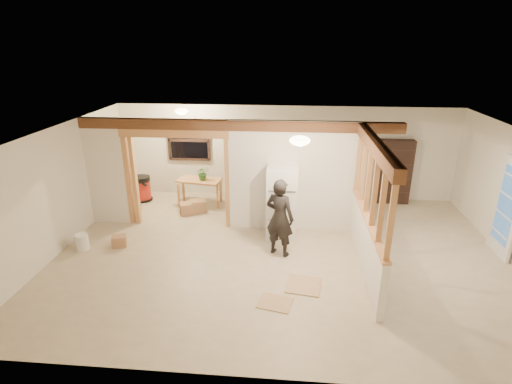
# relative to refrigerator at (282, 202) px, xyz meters

# --- Properties ---
(floor) EXTENTS (9.00, 6.50, 0.01)m
(floor) POSITION_rel_refrigerator_xyz_m (0.00, -0.82, -0.80)
(floor) COLOR beige
(floor) RESTS_ON ground
(ceiling) EXTENTS (9.00, 6.50, 0.01)m
(ceiling) POSITION_rel_refrigerator_xyz_m (0.00, -0.82, 1.71)
(ceiling) COLOR white
(wall_back) EXTENTS (9.00, 0.01, 2.50)m
(wall_back) POSITION_rel_refrigerator_xyz_m (0.00, 2.43, 0.46)
(wall_back) COLOR silver
(wall_back) RESTS_ON floor
(wall_front) EXTENTS (9.00, 0.01, 2.50)m
(wall_front) POSITION_rel_refrigerator_xyz_m (0.00, -4.07, 0.46)
(wall_front) COLOR silver
(wall_front) RESTS_ON floor
(wall_left) EXTENTS (0.01, 6.50, 2.50)m
(wall_left) POSITION_rel_refrigerator_xyz_m (-4.50, -0.82, 0.46)
(wall_left) COLOR silver
(wall_left) RESTS_ON floor
(partition_left_stub) EXTENTS (0.90, 0.12, 2.50)m
(partition_left_stub) POSITION_rel_refrigerator_xyz_m (-4.05, 0.38, 0.46)
(partition_left_stub) COLOR silver
(partition_left_stub) RESTS_ON floor
(partition_center) EXTENTS (2.80, 0.12, 2.50)m
(partition_center) POSITION_rel_refrigerator_xyz_m (0.20, 0.38, 0.46)
(partition_center) COLOR silver
(partition_center) RESTS_ON floor
(doorway_frame) EXTENTS (2.46, 0.14, 2.20)m
(doorway_frame) POSITION_rel_refrigerator_xyz_m (-2.40, 0.38, 0.31)
(doorway_frame) COLOR tan
(doorway_frame) RESTS_ON floor
(header_beam_back) EXTENTS (7.00, 0.18, 0.22)m
(header_beam_back) POSITION_rel_refrigerator_xyz_m (-1.00, 0.38, 1.59)
(header_beam_back) COLOR brown
(header_beam_back) RESTS_ON ceiling
(header_beam_right) EXTENTS (0.18, 3.30, 0.22)m
(header_beam_right) POSITION_rel_refrigerator_xyz_m (1.60, -1.22, 1.59)
(header_beam_right) COLOR brown
(header_beam_right) RESTS_ON ceiling
(pony_wall) EXTENTS (0.12, 3.20, 1.00)m
(pony_wall) POSITION_rel_refrigerator_xyz_m (1.60, -1.22, -0.29)
(pony_wall) COLOR silver
(pony_wall) RESTS_ON floor
(stud_partition) EXTENTS (0.14, 3.20, 1.32)m
(stud_partition) POSITION_rel_refrigerator_xyz_m (1.60, -1.22, 0.87)
(stud_partition) COLOR tan
(stud_partition) RESTS_ON pony_wall
(window_back) EXTENTS (1.12, 0.10, 1.10)m
(window_back) POSITION_rel_refrigerator_xyz_m (-2.60, 2.35, 0.76)
(window_back) COLOR black
(window_back) RESTS_ON wall_back
(french_door) EXTENTS (0.12, 0.86, 2.00)m
(french_door) POSITION_rel_refrigerator_xyz_m (4.42, -0.42, 0.21)
(french_door) COLOR white
(french_door) RESTS_ON floor
(ceiling_dome_main) EXTENTS (0.36, 0.36, 0.16)m
(ceiling_dome_main) POSITION_rel_refrigerator_xyz_m (0.30, -1.32, 1.69)
(ceiling_dome_main) COLOR #FFEABF
(ceiling_dome_main) RESTS_ON ceiling
(ceiling_dome_util) EXTENTS (0.32, 0.32, 0.14)m
(ceiling_dome_util) POSITION_rel_refrigerator_xyz_m (-2.50, 1.48, 1.69)
(ceiling_dome_util) COLOR #FFEABF
(ceiling_dome_util) RESTS_ON ceiling
(hanging_bulb) EXTENTS (0.07, 0.07, 0.07)m
(hanging_bulb) POSITION_rel_refrigerator_xyz_m (-2.00, 0.78, 1.39)
(hanging_bulb) COLOR #FFD88C
(hanging_bulb) RESTS_ON ceiling
(refrigerator) EXTENTS (0.65, 0.64, 1.59)m
(refrigerator) POSITION_rel_refrigerator_xyz_m (0.00, 0.00, 0.00)
(refrigerator) COLOR silver
(refrigerator) RESTS_ON floor
(woman) EXTENTS (0.69, 0.59, 1.61)m
(woman) POSITION_rel_refrigerator_xyz_m (-0.02, -0.84, 0.01)
(woman) COLOR black
(woman) RESTS_ON floor
(work_table) EXTENTS (1.19, 0.73, 0.70)m
(work_table) POSITION_rel_refrigerator_xyz_m (-2.18, 1.60, -0.45)
(work_table) COLOR tan
(work_table) RESTS_ON floor
(potted_plant) EXTENTS (0.41, 0.39, 0.37)m
(potted_plant) POSITION_rel_refrigerator_xyz_m (-2.08, 1.59, 0.09)
(potted_plant) COLOR #2D5121
(potted_plant) RESTS_ON work_table
(shop_vac) EXTENTS (0.66, 0.66, 0.69)m
(shop_vac) POSITION_rel_refrigerator_xyz_m (-3.81, 1.76, -0.45)
(shop_vac) COLOR maroon
(shop_vac) RESTS_ON floor
(bookshelf) EXTENTS (0.85, 0.28, 1.71)m
(bookshelf) POSITION_rel_refrigerator_xyz_m (2.88, 2.22, 0.06)
(bookshelf) COLOR black
(bookshelf) RESTS_ON floor
(bucket) EXTENTS (0.34, 0.34, 0.33)m
(bucket) POSITION_rel_refrigerator_xyz_m (-4.10, -1.00, -0.63)
(bucket) COLOR white
(bucket) RESTS_ON floor
(box_util_a) EXTENTS (0.44, 0.41, 0.31)m
(box_util_a) POSITION_rel_refrigerator_xyz_m (-2.13, 1.11, -0.64)
(box_util_a) COLOR #A97851
(box_util_a) RESTS_ON floor
(box_util_b) EXTENTS (0.40, 0.40, 0.28)m
(box_util_b) POSITION_rel_refrigerator_xyz_m (-2.40, 0.97, -0.65)
(box_util_b) COLOR #A97851
(box_util_b) RESTS_ON floor
(box_front) EXTENTS (0.34, 0.31, 0.23)m
(box_front) POSITION_rel_refrigerator_xyz_m (-3.39, -0.81, -0.68)
(box_front) COLOR #A97851
(box_front) RESTS_ON floor
(floor_panel_near) EXTENTS (0.68, 0.68, 0.02)m
(floor_panel_near) POSITION_rel_refrigerator_xyz_m (0.46, -1.94, -0.78)
(floor_panel_near) COLOR tan
(floor_panel_near) RESTS_ON floor
(floor_panel_far) EXTENTS (0.64, 0.55, 0.02)m
(floor_panel_far) POSITION_rel_refrigerator_xyz_m (-0.02, -2.49, -0.79)
(floor_panel_far) COLOR tan
(floor_panel_far) RESTS_ON floor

